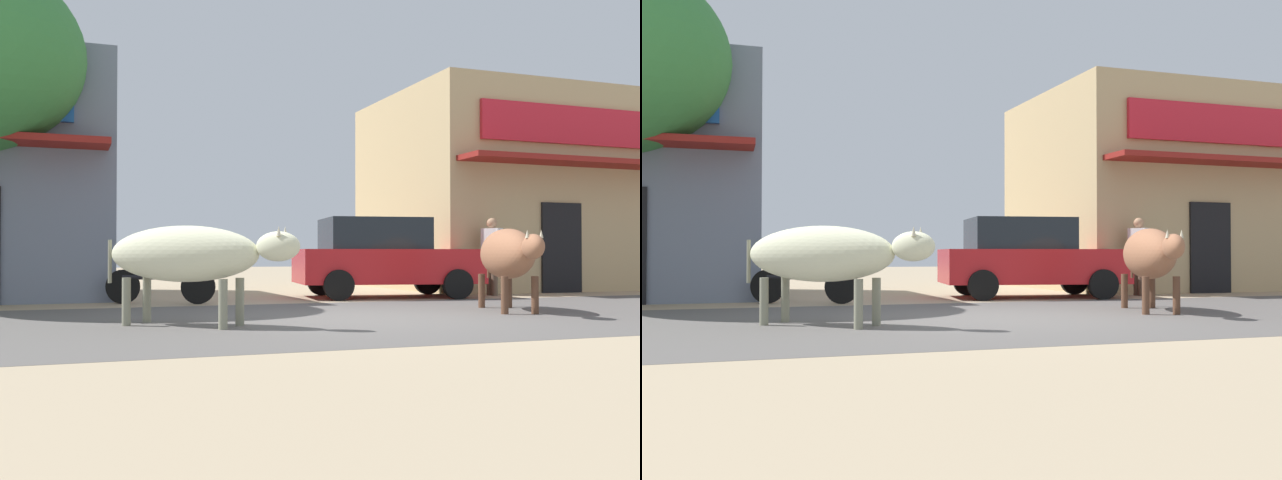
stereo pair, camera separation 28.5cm
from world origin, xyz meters
The scene contains 8 objects.
ground centered at (0.00, 0.00, 0.00)m, with size 80.00×80.00×0.00m, color tan.
asphalt_road centered at (0.00, 0.00, 0.00)m, with size 72.00×6.13×0.00m, color #595552.
storefront_right_club centered at (7.88, 7.16, 2.52)m, with size 7.58×6.31×5.04m.
parked_hatchback_car centered at (2.36, 4.27, 0.84)m, with size 3.98×2.47×1.64m.
parked_motorcycle centered at (-2.23, 3.80, 0.47)m, with size 1.87×0.85×1.06m.
cow_near_brown centered at (-2.44, -0.33, 0.89)m, with size 2.31×2.01×1.26m.
cow_far_dark centered at (2.70, 0.31, 0.90)m, with size 1.22×2.53×1.31m.
pedestrian_by_shop centered at (4.88, 4.06, 1.00)m, with size 0.40×0.61×1.69m.
Camera 1 is at (-3.91, -9.27, 0.90)m, focal length 40.02 mm.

